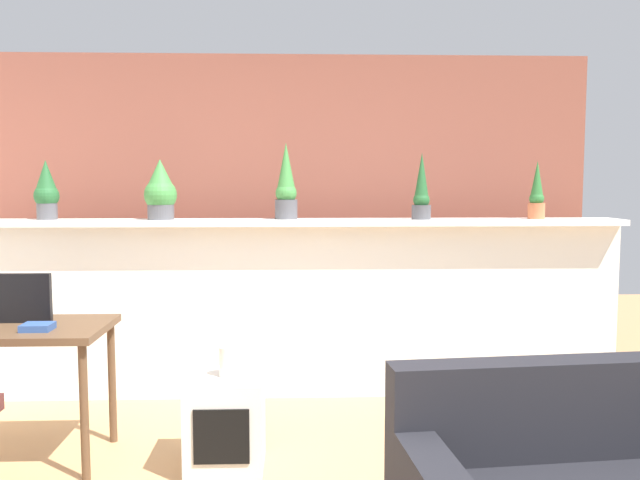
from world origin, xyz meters
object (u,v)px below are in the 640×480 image
Objects in this scene: potted_plant_1 at (160,191)px; book_on_desk at (38,327)px; potted_plant_4 at (537,195)px; side_cube_shelf at (226,422)px; tv_monitor at (9,298)px; vase_on_shelf at (229,361)px; desk at (3,341)px; potted_plant_3 at (421,192)px; potted_plant_0 at (46,191)px; potted_plant_2 at (286,186)px.

potted_plant_1 reaches higher than book_on_desk.
potted_plant_4 is 0.82× the size of side_cube_shelf.
tv_monitor is 2.85× the size of vase_on_shelf.
side_cube_shelf is at bearing -10.13° from tv_monitor.
desk is at bearing 173.67° from side_cube_shelf.
potted_plant_3 is 2.92× the size of vase_on_shelf.
potted_plant_3 is at bearing 26.52° from book_on_desk.
potted_plant_4 is at bearing -0.43° from potted_plant_0.
desk is at bearing -122.03° from potted_plant_1.
book_on_desk is (-2.21, -1.10, -0.68)m from potted_plant_3.
tv_monitor is (-3.26, -0.95, -0.55)m from potted_plant_4.
vase_on_shelf is at bearing -0.62° from book_on_desk.
potted_plant_0 reaches higher than tv_monitor.
potted_plant_4 is at bearing 0.05° from potted_plant_1.
potted_plant_4 is at bearing 2.91° from potted_plant_3.
book_on_desk is at bearing -26.85° from desk.
desk is 1.28m from side_cube_shelf.
book_on_desk reaches higher than vase_on_shelf.
potted_plant_2 is 1.18× the size of tv_monitor.
potted_plant_4 is 0.91× the size of tv_monitor.
vase_on_shelf is at bearing -150.55° from potted_plant_4.
tv_monitor is 2.97× the size of book_on_desk.
potted_plant_3 is 2.06m from side_cube_shelf.
tv_monitor is at bearing -159.57° from potted_plant_3.
potted_plant_3 is at bearing 42.33° from vase_on_shelf.
potted_plant_2 is at bearing -0.14° from potted_plant_0.
book_on_desk is (-0.41, -1.14, -0.69)m from potted_plant_1.
potted_plant_1 is at bearing 116.52° from vase_on_shelf.
potted_plant_2 reaches higher than side_cube_shelf.
potted_plant_1 reaches higher than desk.
potted_plant_4 is 2.50m from vase_on_shelf.
potted_plant_3 reaches higher than side_cube_shelf.
potted_plant_0 is at bearing 139.00° from vase_on_shelf.
book_on_desk is (-0.99, 0.01, 0.19)m from vase_on_shelf.
potted_plant_2 is 1.88m from book_on_desk.
potted_plant_2 is at bearing 176.11° from potted_plant_3.
vase_on_shelf is at bearing 16.10° from side_cube_shelf.
side_cube_shelf is (1.34, -1.19, -1.21)m from potted_plant_0.
potted_plant_3 is (1.80, -0.04, -0.01)m from potted_plant_1.
side_cube_shelf is 3.31× the size of book_on_desk.
potted_plant_2 is 1.30× the size of potted_plant_4.
potted_plant_0 reaches higher than book_on_desk.
book_on_desk is (-0.97, 0.02, 0.52)m from side_cube_shelf.
potted_plant_2 reaches higher than potted_plant_4.
potted_plant_1 is 0.90× the size of potted_plant_3.
potted_plant_3 is (2.59, -0.07, -0.01)m from potted_plant_0.
potted_plant_0 is 0.91× the size of tv_monitor.
potted_plant_3 is (0.94, -0.06, -0.04)m from potted_plant_2.
potted_plant_0 is 0.77× the size of potted_plant_2.
potted_plant_2 is 1.52m from vase_on_shelf.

